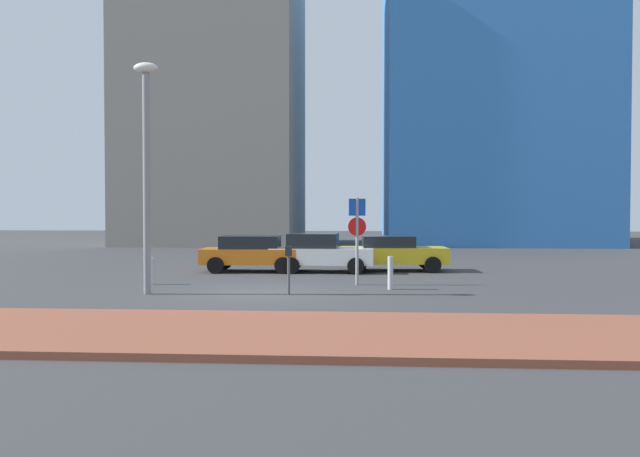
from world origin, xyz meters
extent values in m
plane|color=#38383A|center=(0.00, 0.00, 0.00)|extent=(120.00, 120.00, 0.00)
cube|color=brown|center=(0.00, -6.29, 0.07)|extent=(40.00, 4.37, 0.14)
cube|color=orange|center=(-1.34, 6.58, 0.62)|extent=(4.31, 1.93, 0.60)
cube|color=black|center=(-1.57, 6.57, 1.17)|extent=(2.34, 1.72, 0.50)
cylinder|color=black|center=(0.07, 7.52, 0.32)|extent=(0.65, 0.24, 0.64)
cylinder|color=black|center=(0.14, 5.75, 0.32)|extent=(0.65, 0.24, 0.64)
cylinder|color=black|center=(-2.82, 7.41, 0.32)|extent=(0.65, 0.24, 0.64)
cylinder|color=black|center=(-2.75, 5.64, 0.32)|extent=(0.65, 0.24, 0.64)
cube|color=white|center=(1.23, 6.59, 0.64)|extent=(4.12, 1.84, 0.63)
cube|color=black|center=(0.91, 6.60, 1.23)|extent=(1.96, 1.64, 0.56)
cylinder|color=black|center=(2.64, 7.42, 0.32)|extent=(0.65, 0.24, 0.64)
cylinder|color=black|center=(2.59, 5.69, 0.32)|extent=(0.65, 0.24, 0.64)
cylinder|color=black|center=(-0.13, 7.49, 0.32)|extent=(0.65, 0.24, 0.64)
cylinder|color=black|center=(-0.18, 5.77, 0.32)|extent=(0.65, 0.24, 0.64)
cube|color=gold|center=(4.07, 7.27, 0.63)|extent=(4.30, 1.99, 0.63)
cube|color=black|center=(3.86, 7.26, 1.18)|extent=(2.12, 1.74, 0.45)
cylinder|color=black|center=(5.45, 8.23, 0.32)|extent=(0.65, 0.25, 0.64)
cylinder|color=black|center=(5.54, 6.45, 0.32)|extent=(0.65, 0.25, 0.64)
cylinder|color=black|center=(2.59, 8.08, 0.32)|extent=(0.65, 0.25, 0.64)
cylinder|color=black|center=(2.68, 6.31, 0.32)|extent=(0.65, 0.25, 0.64)
cylinder|color=gray|center=(2.68, 2.31, 1.41)|extent=(0.10, 0.10, 2.81)
cube|color=#1447B7|center=(2.68, 2.31, 2.51)|extent=(0.54, 0.18, 0.55)
cylinder|color=red|center=(2.68, 2.31, 1.88)|extent=(0.59, 0.19, 0.60)
cylinder|color=#4C4C51|center=(0.77, -0.29, 0.55)|extent=(0.08, 0.08, 1.11)
cube|color=black|center=(0.77, -0.29, 1.25)|extent=(0.18, 0.14, 0.28)
cylinder|color=gray|center=(-3.31, -0.40, 3.16)|extent=(0.20, 0.20, 6.31)
ellipsoid|color=silver|center=(-3.31, -0.40, 6.46)|extent=(0.70, 0.36, 0.30)
cylinder|color=#B7B7BC|center=(3.70, 1.19, 0.50)|extent=(0.17, 0.17, 1.01)
cylinder|color=#B7B7BC|center=(-4.00, 1.97, 0.43)|extent=(0.14, 0.14, 0.87)
cube|color=#3372BF|center=(12.17, 31.89, 14.98)|extent=(15.28, 16.81, 29.97)
cube|color=gray|center=(-8.10, 28.40, 11.74)|extent=(12.28, 11.25, 23.48)
camera|label=1|loc=(2.91, -18.15, 2.36)|focal=35.61mm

